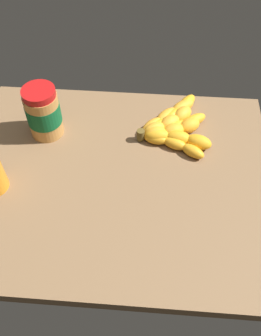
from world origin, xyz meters
TOP-DOWN VIEW (x-y plane):
  - ground_plane at (0.00, 0.00)cm, footprint 73.51×59.42cm
  - banana_bunch at (12.73, 15.50)cm, footprint 19.02×23.70cm
  - peanut_butter_jar at (-19.21, 13.04)cm, footprint 8.50×8.50cm

SIDE VIEW (x-z plane):
  - ground_plane at x=0.00cm, z-range -3.11..0.00cm
  - banana_bunch at x=12.73cm, z-range -0.19..3.59cm
  - peanut_butter_jar at x=-19.21cm, z-range -0.12..13.60cm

